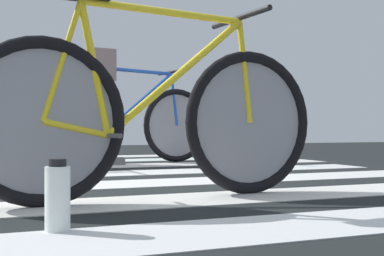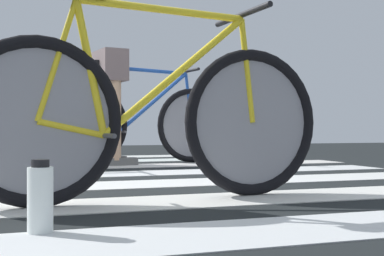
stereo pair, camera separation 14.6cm
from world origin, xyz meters
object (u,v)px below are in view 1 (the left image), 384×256
bicycle_1_of_3 (155,116)px  water_bottle (58,197)px  cyclist_3_of_3 (97,91)px  bicycle_3_of_3 (128,122)px

bicycle_1_of_3 → water_bottle: size_ratio=7.47×
bicycle_1_of_3 → cyclist_3_of_3: 2.49m
bicycle_3_of_3 → cyclist_3_of_3: 0.42m
water_bottle → cyclist_3_of_3: bearing=75.6°
bicycle_3_of_3 → bicycle_1_of_3: bearing=-111.3°
bicycle_1_of_3 → cyclist_3_of_3: bearing=79.3°
bicycle_1_of_3 → cyclist_3_of_3: size_ratio=1.69×
bicycle_1_of_3 → water_bottle: bearing=-135.6°
bicycle_3_of_3 → water_bottle: bicycle_3_of_3 is taller
bicycle_3_of_3 → water_bottle: 3.31m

